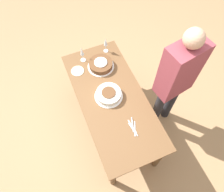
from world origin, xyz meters
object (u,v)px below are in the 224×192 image
(wine_glass_far, at_px, (82,52))
(person_cutting, at_px, (176,78))
(cake_front_chocolate, at_px, (101,64))
(cake_center_white, at_px, (109,94))
(wine_glass_near, at_px, (106,42))

(wine_glass_far, relative_size, person_cutting, 0.14)
(cake_front_chocolate, relative_size, wine_glass_far, 1.40)
(cake_center_white, distance_m, wine_glass_far, 0.63)
(cake_front_chocolate, bearing_deg, cake_center_white, 170.57)
(wine_glass_far, bearing_deg, wine_glass_near, -84.58)
(cake_front_chocolate, distance_m, wine_glass_far, 0.27)
(wine_glass_near, bearing_deg, wine_glass_far, 95.42)
(cake_center_white, relative_size, person_cutting, 0.19)
(cake_center_white, height_order, person_cutting, person_cutting)
(cake_center_white, height_order, wine_glass_near, wine_glass_near)
(wine_glass_far, bearing_deg, cake_front_chocolate, -136.37)
(person_cutting, bearing_deg, cake_center_white, -27.57)
(wine_glass_near, bearing_deg, cake_front_chocolate, 144.24)
(person_cutting, bearing_deg, wine_glass_near, -71.70)
(wine_glass_far, bearing_deg, person_cutting, -136.62)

